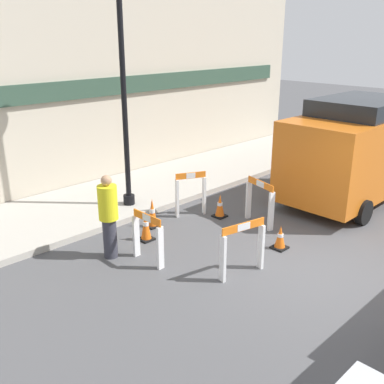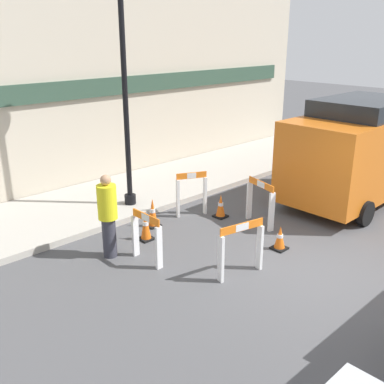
% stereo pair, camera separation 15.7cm
% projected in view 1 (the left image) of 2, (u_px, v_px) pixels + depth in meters
% --- Properties ---
extents(ground_plane, '(60.00, 60.00, 0.00)m').
position_uv_depth(ground_plane, '(328.00, 272.00, 8.43)').
color(ground_plane, '#4C4C4F').
extents(sidewalk_slab, '(18.00, 3.00, 0.14)m').
position_uv_depth(sidewalk_slab, '(132.00, 193.00, 12.43)').
color(sidewalk_slab, '#ADA89E').
rests_on(sidewalk_slab, ground_plane).
extents(storefront_facade, '(18.00, 0.22, 5.50)m').
position_uv_depth(storefront_facade, '(94.00, 89.00, 12.59)').
color(storefront_facade, '#BCB29E').
rests_on(storefront_facade, ground_plane).
extents(streetlamp_post, '(0.44, 0.44, 5.48)m').
position_uv_depth(streetlamp_post, '(122.00, 60.00, 10.23)').
color(streetlamp_post, black).
rests_on(streetlamp_post, sidewalk_slab).
extents(barricade_0, '(0.14, 0.80, 1.02)m').
position_uv_depth(barricade_0, '(148.00, 237.00, 8.64)').
color(barricade_0, white).
rests_on(barricade_0, ground_plane).
extents(barricade_1, '(0.96, 0.32, 1.04)m').
position_uv_depth(barricade_1, '(243.00, 246.00, 8.18)').
color(barricade_1, white).
rests_on(barricade_1, ground_plane).
extents(barricade_2, '(0.36, 0.91, 1.07)m').
position_uv_depth(barricade_2, '(260.00, 201.00, 10.37)').
color(barricade_2, white).
rests_on(barricade_2, ground_plane).
extents(barricade_3, '(0.73, 0.45, 1.10)m').
position_uv_depth(barricade_3, '(191.00, 193.00, 10.90)').
color(barricade_3, white).
rests_on(barricade_3, ground_plane).
extents(traffic_cone_0, '(0.30, 0.30, 0.66)m').
position_uv_depth(traffic_cone_0, '(146.00, 226.00, 9.65)').
color(traffic_cone_0, black).
rests_on(traffic_cone_0, ground_plane).
extents(traffic_cone_1, '(0.30, 0.30, 0.57)m').
position_uv_depth(traffic_cone_1, '(220.00, 206.00, 10.89)').
color(traffic_cone_1, black).
rests_on(traffic_cone_1, ground_plane).
extents(traffic_cone_2, '(0.30, 0.30, 0.68)m').
position_uv_depth(traffic_cone_2, '(152.00, 213.00, 10.32)').
color(traffic_cone_2, black).
rests_on(traffic_cone_2, ground_plane).
extents(traffic_cone_3, '(0.30, 0.30, 0.51)m').
position_uv_depth(traffic_cone_3, '(280.00, 238.00, 9.29)').
color(traffic_cone_3, black).
rests_on(traffic_cone_3, ground_plane).
extents(person_worker, '(0.51, 0.51, 1.71)m').
position_uv_depth(person_worker, '(108.00, 215.00, 8.72)').
color(person_worker, '#33333D').
rests_on(person_worker, ground_plane).
extents(work_van, '(4.83, 2.22, 2.70)m').
position_uv_depth(work_van, '(358.00, 146.00, 11.75)').
color(work_van, '#D16619').
rests_on(work_van, ground_plane).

